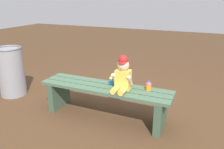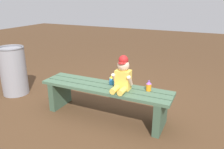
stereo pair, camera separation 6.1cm
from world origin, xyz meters
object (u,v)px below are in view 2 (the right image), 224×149
object	(u,v)px
park_bench	(105,96)
child_figure	(123,75)
sippy_cup_right	(149,86)
trash_bin	(13,71)
sippy_cup_left	(112,80)

from	to	relation	value
park_bench	child_figure	xyz separation A→B (m)	(0.23, -0.01, 0.30)
park_bench	child_figure	distance (m)	0.38
park_bench	child_figure	bearing A→B (deg)	-3.06
sippy_cup_right	trash_bin	xyz separation A→B (m)	(-2.10, -0.04, -0.10)
sippy_cup_left	sippy_cup_right	world-z (taller)	same
child_figure	sippy_cup_left	bearing A→B (deg)	151.37
park_bench	trash_bin	world-z (taller)	trash_bin
sippy_cup_left	trash_bin	size ratio (longest dim) A/B	0.17
sippy_cup_left	park_bench	bearing A→B (deg)	-118.44
child_figure	sippy_cup_left	xyz separation A→B (m)	(-0.18, 0.10, -0.12)
park_bench	sippy_cup_left	distance (m)	0.21
park_bench	sippy_cup_right	world-z (taller)	sippy_cup_right
sippy_cup_left	trash_bin	xyz separation A→B (m)	(-1.63, -0.04, -0.10)
park_bench	trash_bin	bearing A→B (deg)	178.22
sippy_cup_left	trash_bin	distance (m)	1.63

